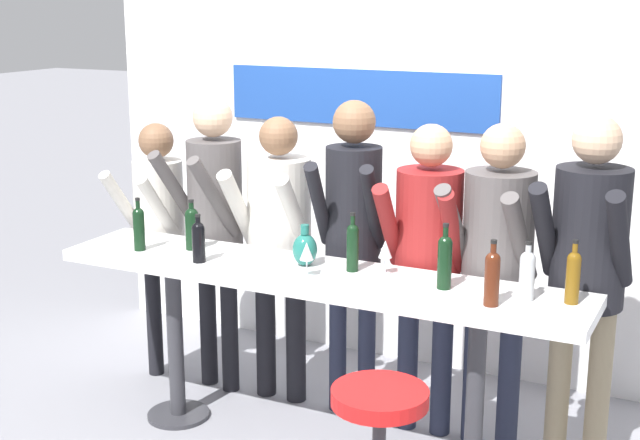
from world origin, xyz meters
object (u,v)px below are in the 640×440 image
object	(u,v)px
wine_glass_0	(307,252)
person_far_left	(159,222)
person_far_right	(588,255)
wine_bottle_0	(573,275)
tasting_table	(313,298)
decorative_vase	(305,249)
wine_bottle_4	(139,227)
person_left	(214,209)
wine_bottle_7	(445,259)
person_center_right	(428,246)
wine_bottle_5	(199,240)
wine_bottle_2	(527,273)
person_right	(497,252)
wine_bottle_6	(492,276)
wine_bottle_3	(353,245)
wine_glass_1	(385,250)
person_center_left	(279,229)
wine_bottle_1	(192,226)
person_center	(353,220)

from	to	relation	value
wine_glass_0	person_far_left	bearing A→B (deg)	157.82
person_far_right	wine_bottle_0	world-z (taller)	person_far_right
tasting_table	decorative_vase	bearing A→B (deg)	141.18
wine_bottle_4	person_left	bearing A→B (deg)	75.36
wine_bottle_7	wine_glass_0	distance (m)	0.69
person_center_right	wine_bottle_0	bearing A→B (deg)	-28.74
wine_bottle_5	wine_bottle_2	bearing A→B (deg)	5.39
wine_bottle_5	wine_glass_0	size ratio (longest dim) A/B	1.47
person_right	wine_bottle_4	bearing A→B (deg)	-156.49
person_far_left	wine_bottle_6	distance (m)	2.32
person_left	wine_bottle_3	world-z (taller)	person_left
tasting_table	person_left	bearing A→B (deg)	152.80
person_left	wine_glass_0	bearing A→B (deg)	-21.53
person_right	wine_bottle_5	bearing A→B (deg)	-150.46
wine_bottle_7	person_left	bearing A→B (deg)	164.65
wine_bottle_3	wine_bottle_6	world-z (taller)	wine_bottle_6
wine_bottle_5	person_center_right	bearing A→B (deg)	29.48
person_far_right	wine_bottle_4	bearing A→B (deg)	-163.00
wine_bottle_5	wine_glass_1	bearing A→B (deg)	14.02
wine_bottle_7	wine_bottle_5	bearing A→B (deg)	-173.41
wine_bottle_3	decorative_vase	xyz separation A→B (m)	(-0.26, -0.02, -0.05)
person_left	wine_bottle_5	bearing A→B (deg)	-54.38
tasting_table	person_far_left	world-z (taller)	person_far_left
person_center_left	decorative_vase	world-z (taller)	person_center_left
wine_bottle_6	wine_glass_0	bearing A→B (deg)	178.91
person_left	wine_bottle_4	world-z (taller)	person_left
tasting_table	wine_bottle_7	bearing A→B (deg)	1.88
wine_bottle_1	wine_bottle_6	bearing A→B (deg)	-5.82
person_center	person_center_right	world-z (taller)	person_center
tasting_table	wine_glass_0	bearing A→B (deg)	-81.55
person_left	person_center_left	size ratio (longest dim) A/B	1.05
wine_bottle_4	wine_bottle_6	world-z (taller)	wine_bottle_6
wine_bottle_1	person_right	bearing A→B (deg)	14.38
person_far_right	decorative_vase	world-z (taller)	person_far_right
person_center	wine_bottle_6	world-z (taller)	person_center
wine_bottle_4	wine_glass_1	distance (m)	1.40
person_left	wine_bottle_7	size ratio (longest dim) A/B	5.61
person_left	wine_bottle_0	distance (m)	2.22
person_far_right	wine_glass_0	bearing A→B (deg)	-152.57
tasting_table	wine_bottle_7	world-z (taller)	wine_bottle_7
wine_bottle_5	decorative_vase	bearing A→B (deg)	19.88
wine_bottle_0	wine_bottle_3	distance (m)	1.11
person_center_right	wine_bottle_2	size ratio (longest dim) A/B	6.20
wine_bottle_6	wine_bottle_7	bearing A→B (deg)	152.77
person_far_left	wine_bottle_2	size ratio (longest dim) A/B	5.86
wine_bottle_6	wine_bottle_7	distance (m)	0.31
tasting_table	wine_bottle_4	bearing A→B (deg)	-175.37
person_far_left	person_right	world-z (taller)	person_right
person_center_right	wine_bottle_7	xyz separation A→B (m)	(0.24, -0.45, 0.08)
tasting_table	wine_glass_1	distance (m)	0.46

